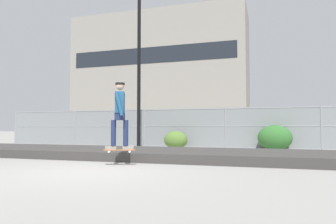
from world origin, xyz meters
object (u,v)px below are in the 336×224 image
object	(u,v)px
skater	(120,111)
street_lamp	(139,46)
shrub_center	(275,138)
parked_car_near	(115,130)
parked_car_mid	(232,130)
shrub_left	(176,140)
skateboard	(120,150)

from	to	relation	value
skater	street_lamp	world-z (taller)	street_lamp
skater	shrub_center	world-z (taller)	skater
street_lamp	parked_car_near	distance (m)	5.91
street_lamp	shrub_center	bearing A→B (deg)	3.96
parked_car_mid	shrub_center	size ratio (longest dim) A/B	3.20
skater	shrub_center	bearing A→B (deg)	58.84
skater	parked_car_mid	xyz separation A→B (m)	(1.79, 9.83, -0.54)
skater	street_lamp	size ratio (longest dim) A/B	0.22
street_lamp	shrub_center	size ratio (longest dim) A/B	5.65
skater	parked_car_near	distance (m)	10.57
street_lamp	shrub_left	bearing A→B (deg)	4.37
street_lamp	shrub_left	distance (m)	4.69
parked_car_near	shrub_center	world-z (taller)	parked_car_near
skater	parked_car_near	world-z (taller)	skater
parked_car_mid	shrub_center	world-z (taller)	parked_car_mid
skateboard	skater	size ratio (longest dim) A/B	0.47
skater	shrub_left	distance (m)	6.24
shrub_left	parked_car_near	bearing A→B (deg)	145.72
skateboard	street_lamp	xyz separation A→B (m)	(-2.03, 6.02, 4.38)
parked_car_mid	shrub_center	xyz separation A→B (m)	(2.10, -3.40, -0.30)
parked_car_near	shrub_center	bearing A→B (deg)	-18.13
skateboard	street_lamp	size ratio (longest dim) A/B	0.10
shrub_center	street_lamp	bearing A→B (deg)	-176.04
skateboard	skater	xyz separation A→B (m)	(0.00, 0.00, 1.00)
shrub_left	shrub_center	xyz separation A→B (m)	(4.19, 0.28, 0.13)
shrub_left	shrub_center	bearing A→B (deg)	3.79
skateboard	shrub_left	bearing A→B (deg)	92.79
shrub_left	shrub_center	size ratio (longest dim) A/B	0.76
parked_car_near	shrub_center	size ratio (longest dim) A/B	3.24
parked_car_near	parked_car_mid	size ratio (longest dim) A/B	1.01
parked_car_near	parked_car_mid	bearing A→B (deg)	4.28
shrub_left	shrub_center	distance (m)	4.20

